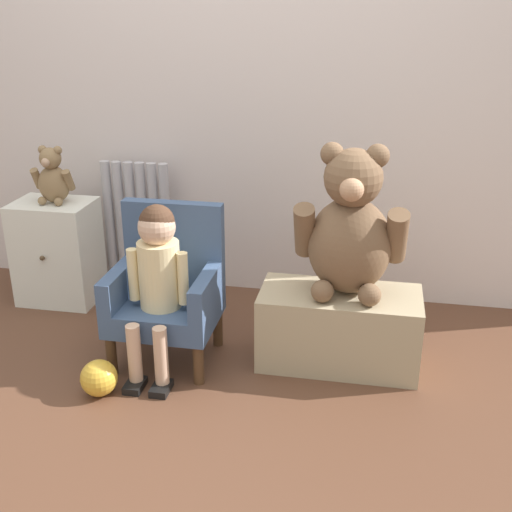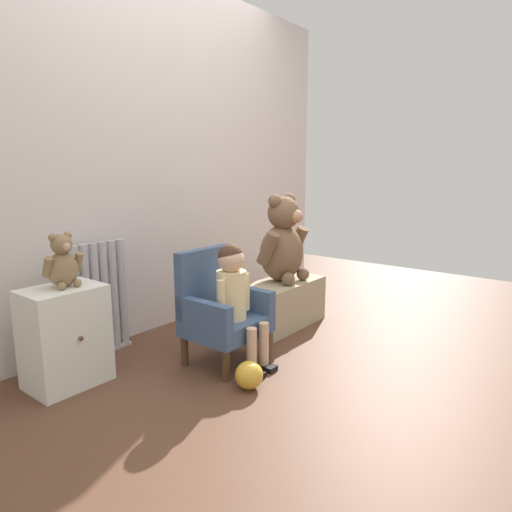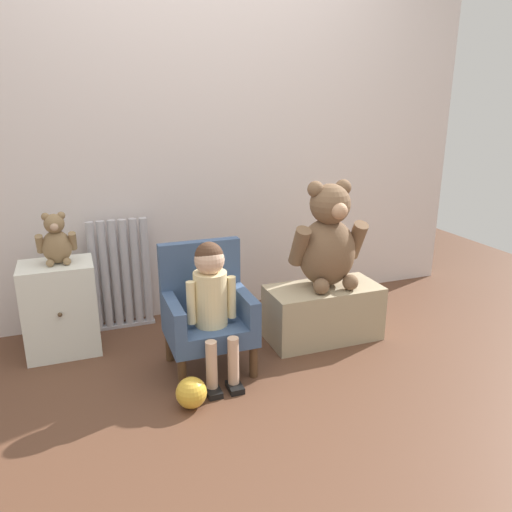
{
  "view_description": "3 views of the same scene",
  "coord_description": "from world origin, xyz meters",
  "px_view_note": "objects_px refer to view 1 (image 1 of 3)",
  "views": [
    {
      "loc": [
        0.66,
        -1.88,
        1.45
      ],
      "look_at": [
        0.2,
        0.49,
        0.48
      ],
      "focal_mm": 45.0,
      "sensor_mm": 36.0,
      "label": 1
    },
    {
      "loc": [
        -2.05,
        -1.26,
        1.12
      ],
      "look_at": [
        0.14,
        0.46,
        0.58
      ],
      "focal_mm": 32.0,
      "sensor_mm": 36.0,
      "label": 2
    },
    {
      "loc": [
        -0.77,
        -1.87,
        1.37
      ],
      "look_at": [
        0.11,
        0.5,
        0.57
      ],
      "focal_mm": 35.0,
      "sensor_mm": 36.0,
      "label": 3
    }
  ],
  "objects_px": {
    "low_bench": "(339,328)",
    "small_teddy_bear": "(53,178)",
    "child_armchair": "(168,289)",
    "toy_ball": "(99,378)",
    "small_dresser": "(58,252)",
    "large_teddy_bear": "(350,230)",
    "radiator": "(138,227)",
    "child_figure": "(157,267)"
  },
  "relations": [
    {
      "from": "child_armchair",
      "to": "radiator",
      "type": "bearing_deg",
      "value": 120.06
    },
    {
      "from": "large_teddy_bear",
      "to": "small_teddy_bear",
      "type": "bearing_deg",
      "value": 166.7
    },
    {
      "from": "radiator",
      "to": "toy_ball",
      "type": "relative_size",
      "value": 4.73
    },
    {
      "from": "child_armchair",
      "to": "toy_ball",
      "type": "height_order",
      "value": "child_armchair"
    },
    {
      "from": "small_dresser",
      "to": "toy_ball",
      "type": "bearing_deg",
      "value": -55.05
    },
    {
      "from": "radiator",
      "to": "child_figure",
      "type": "height_order",
      "value": "child_figure"
    },
    {
      "from": "small_dresser",
      "to": "low_bench",
      "type": "relative_size",
      "value": 0.79
    },
    {
      "from": "small_dresser",
      "to": "small_teddy_bear",
      "type": "xyz_separation_m",
      "value": [
        0.02,
        0.0,
        0.39
      ]
    },
    {
      "from": "small_dresser",
      "to": "large_teddy_bear",
      "type": "distance_m",
      "value": 1.55
    },
    {
      "from": "toy_ball",
      "to": "low_bench",
      "type": "bearing_deg",
      "value": 25.05
    },
    {
      "from": "small_dresser",
      "to": "large_teddy_bear",
      "type": "bearing_deg",
      "value": -13.02
    },
    {
      "from": "radiator",
      "to": "small_dresser",
      "type": "xyz_separation_m",
      "value": [
        -0.36,
        -0.21,
        -0.08
      ]
    },
    {
      "from": "large_teddy_bear",
      "to": "toy_ball",
      "type": "height_order",
      "value": "large_teddy_bear"
    },
    {
      "from": "low_bench",
      "to": "small_teddy_bear",
      "type": "height_order",
      "value": "small_teddy_bear"
    },
    {
      "from": "toy_ball",
      "to": "child_figure",
      "type": "bearing_deg",
      "value": 54.5
    },
    {
      "from": "child_armchair",
      "to": "child_figure",
      "type": "distance_m",
      "value": 0.18
    },
    {
      "from": "large_teddy_bear",
      "to": "small_teddy_bear",
      "type": "distance_m",
      "value": 1.49
    },
    {
      "from": "child_armchair",
      "to": "small_teddy_bear",
      "type": "relative_size",
      "value": 2.35
    },
    {
      "from": "small_dresser",
      "to": "radiator",
      "type": "bearing_deg",
      "value": 30.81
    },
    {
      "from": "low_bench",
      "to": "toy_ball",
      "type": "height_order",
      "value": "low_bench"
    },
    {
      "from": "child_armchair",
      "to": "low_bench",
      "type": "height_order",
      "value": "child_armchair"
    },
    {
      "from": "low_bench",
      "to": "large_teddy_bear",
      "type": "relative_size",
      "value": 1.07
    },
    {
      "from": "child_armchair",
      "to": "low_bench",
      "type": "distance_m",
      "value": 0.74
    },
    {
      "from": "child_armchair",
      "to": "toy_ball",
      "type": "bearing_deg",
      "value": -116.29
    },
    {
      "from": "child_figure",
      "to": "small_teddy_bear",
      "type": "height_order",
      "value": "small_teddy_bear"
    },
    {
      "from": "large_teddy_bear",
      "to": "child_figure",
      "type": "bearing_deg",
      "value": -165.37
    },
    {
      "from": "child_figure",
      "to": "toy_ball",
      "type": "xyz_separation_m",
      "value": [
        -0.18,
        -0.25,
        -0.38
      ]
    },
    {
      "from": "low_bench",
      "to": "large_teddy_bear",
      "type": "height_order",
      "value": "large_teddy_bear"
    },
    {
      "from": "radiator",
      "to": "toy_ball",
      "type": "distance_m",
      "value": 1.05
    },
    {
      "from": "radiator",
      "to": "low_bench",
      "type": "distance_m",
      "value": 1.25
    },
    {
      "from": "child_armchair",
      "to": "small_teddy_bear",
      "type": "xyz_separation_m",
      "value": [
        -0.7,
        0.43,
        0.33
      ]
    },
    {
      "from": "child_armchair",
      "to": "large_teddy_bear",
      "type": "height_order",
      "value": "large_teddy_bear"
    },
    {
      "from": "toy_ball",
      "to": "small_teddy_bear",
      "type": "bearing_deg",
      "value": 123.81
    },
    {
      "from": "radiator",
      "to": "small_dresser",
      "type": "height_order",
      "value": "radiator"
    },
    {
      "from": "small_dresser",
      "to": "large_teddy_bear",
      "type": "xyz_separation_m",
      "value": [
        1.47,
        -0.34,
        0.34
      ]
    },
    {
      "from": "small_dresser",
      "to": "low_bench",
      "type": "height_order",
      "value": "small_dresser"
    },
    {
      "from": "child_figure",
      "to": "low_bench",
      "type": "height_order",
      "value": "child_figure"
    },
    {
      "from": "low_bench",
      "to": "large_teddy_bear",
      "type": "distance_m",
      "value": 0.44
    },
    {
      "from": "toy_ball",
      "to": "small_dresser",
      "type": "bearing_deg",
      "value": 124.95
    },
    {
      "from": "child_armchair",
      "to": "low_bench",
      "type": "bearing_deg",
      "value": 5.04
    },
    {
      "from": "low_bench",
      "to": "small_teddy_bear",
      "type": "bearing_deg",
      "value": 165.67
    },
    {
      "from": "small_dresser",
      "to": "large_teddy_bear",
      "type": "relative_size",
      "value": 0.84
    }
  ]
}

